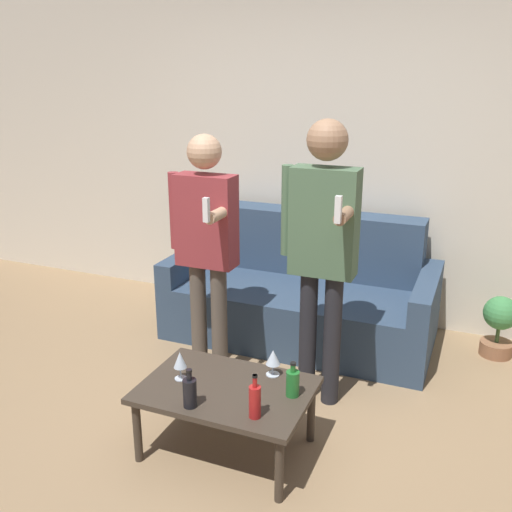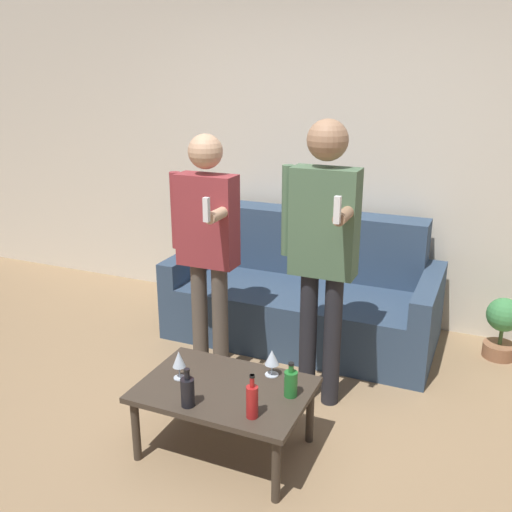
{
  "view_description": "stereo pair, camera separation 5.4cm",
  "coord_description": "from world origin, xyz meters",
  "px_view_note": "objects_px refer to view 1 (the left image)",
  "views": [
    {
      "loc": [
        1.18,
        -2.29,
        1.96
      ],
      "look_at": [
        -0.0,
        0.57,
        0.95
      ],
      "focal_mm": 40.0,
      "sensor_mm": 36.0,
      "label": 1
    },
    {
      "loc": [
        1.23,
        -2.27,
        1.96
      ],
      "look_at": [
        -0.0,
        0.57,
        0.95
      ],
      "focal_mm": 40.0,
      "sensor_mm": 36.0,
      "label": 2
    }
  ],
  "objects_px": {
    "couch": "(303,294)",
    "coffee_table": "(226,395)",
    "bottle_orange": "(255,401)",
    "person_standing_left": "(206,238)",
    "person_standing_right": "(323,240)"
  },
  "relations": [
    {
      "from": "coffee_table",
      "to": "person_standing_right",
      "type": "bearing_deg",
      "value": 65.76
    },
    {
      "from": "bottle_orange",
      "to": "person_standing_right",
      "type": "bearing_deg",
      "value": 85.82
    },
    {
      "from": "couch",
      "to": "person_standing_right",
      "type": "distance_m",
      "value": 1.19
    },
    {
      "from": "couch",
      "to": "coffee_table",
      "type": "distance_m",
      "value": 1.55
    },
    {
      "from": "coffee_table",
      "to": "bottle_orange",
      "type": "height_order",
      "value": "bottle_orange"
    },
    {
      "from": "couch",
      "to": "person_standing_left",
      "type": "bearing_deg",
      "value": -114.92
    },
    {
      "from": "couch",
      "to": "coffee_table",
      "type": "xyz_separation_m",
      "value": [
        0.08,
        -1.55,
        0.02
      ]
    },
    {
      "from": "coffee_table",
      "to": "bottle_orange",
      "type": "relative_size",
      "value": 3.92
    },
    {
      "from": "bottle_orange",
      "to": "person_standing_right",
      "type": "height_order",
      "value": "person_standing_right"
    },
    {
      "from": "person_standing_left",
      "to": "person_standing_right",
      "type": "height_order",
      "value": "person_standing_right"
    },
    {
      "from": "bottle_orange",
      "to": "person_standing_left",
      "type": "bearing_deg",
      "value": 128.17
    },
    {
      "from": "bottle_orange",
      "to": "person_standing_left",
      "type": "xyz_separation_m",
      "value": [
        -0.71,
        0.9,
        0.48
      ]
    },
    {
      "from": "bottle_orange",
      "to": "person_standing_left",
      "type": "height_order",
      "value": "person_standing_left"
    },
    {
      "from": "person_standing_left",
      "to": "person_standing_right",
      "type": "distance_m",
      "value": 0.77
    },
    {
      "from": "person_standing_right",
      "to": "person_standing_left",
      "type": "bearing_deg",
      "value": 177.32
    }
  ]
}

